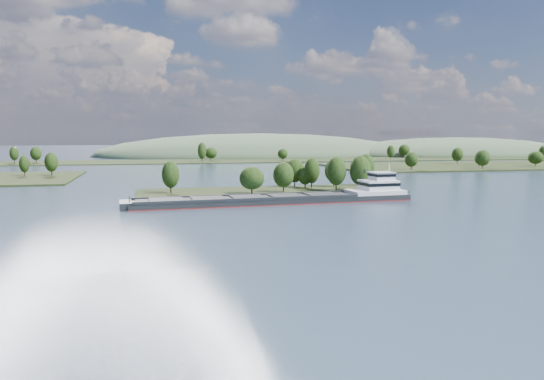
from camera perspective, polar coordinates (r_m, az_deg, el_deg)
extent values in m
plane|color=#314456|center=(144.26, 5.12, -2.68)|extent=(1800.00, 1800.00, 0.00)
cube|color=black|center=(201.69, -0.14, -0.14)|extent=(100.00, 30.00, 1.20)
cylinder|color=black|center=(199.26, 6.91, 0.51)|extent=(0.50, 0.50, 4.19)
ellipsoid|color=black|center=(198.81, 6.93, 2.04)|extent=(7.27, 7.27, 10.78)
cylinder|color=black|center=(212.57, 2.46, 0.84)|extent=(0.50, 0.50, 3.72)
ellipsoid|color=black|center=(212.19, 2.47, 2.11)|extent=(7.91, 7.91, 9.55)
cylinder|color=black|center=(193.52, 1.23, 0.30)|extent=(0.50, 0.50, 3.59)
ellipsoid|color=black|center=(193.11, 1.24, 1.65)|extent=(7.70, 7.70, 9.22)
cylinder|color=black|center=(208.38, 3.58, 0.58)|extent=(0.50, 0.50, 2.66)
ellipsoid|color=black|center=(208.08, 3.59, 1.51)|extent=(5.53, 5.53, 6.85)
cylinder|color=black|center=(188.09, -2.18, 0.07)|extent=(0.50, 0.50, 3.17)
ellipsoid|color=black|center=(187.71, -2.19, 1.29)|extent=(9.01, 9.01, 8.14)
cylinder|color=black|center=(193.47, -10.83, 0.22)|extent=(0.50, 0.50, 3.81)
ellipsoid|color=black|center=(193.04, -10.86, 1.65)|extent=(6.24, 6.24, 9.79)
cylinder|color=black|center=(207.68, 4.29, 0.73)|extent=(0.50, 0.50, 3.91)
ellipsoid|color=black|center=(207.27, 4.31, 2.10)|extent=(6.16, 6.16, 10.06)
cylinder|color=black|center=(220.58, 10.05, 1.01)|extent=(0.50, 0.50, 4.27)
ellipsoid|color=black|center=(220.18, 10.07, 2.42)|extent=(6.96, 6.96, 10.98)
cylinder|color=black|center=(200.12, 9.43, 0.51)|extent=(0.50, 0.50, 4.30)
ellipsoid|color=black|center=(199.67, 9.46, 2.08)|extent=(7.84, 7.84, 11.06)
cylinder|color=black|center=(215.08, 6.67, 0.85)|extent=(0.50, 0.50, 3.62)
ellipsoid|color=black|center=(214.71, 6.69, 2.07)|extent=(7.63, 7.63, 9.31)
cylinder|color=black|center=(289.42, -22.62, 1.83)|extent=(0.50, 0.50, 3.82)
ellipsoid|color=black|center=(289.13, -22.66, 2.79)|extent=(6.62, 6.62, 9.83)
cylinder|color=black|center=(293.65, -25.06, 1.73)|extent=(0.50, 0.50, 3.33)
ellipsoid|color=black|center=(293.40, -25.10, 2.55)|extent=(5.07, 5.07, 8.56)
cylinder|color=black|center=(320.56, 14.75, 2.43)|extent=(0.50, 0.50, 3.38)
ellipsoid|color=black|center=(320.33, 14.77, 3.19)|extent=(7.76, 7.76, 8.68)
cylinder|color=black|center=(380.91, 26.46, 2.53)|extent=(0.50, 0.50, 3.20)
ellipsoid|color=black|center=(380.72, 26.49, 3.14)|extent=(9.58, 9.58, 8.23)
cylinder|color=black|center=(340.60, 21.68, 2.43)|extent=(0.50, 0.50, 3.71)
ellipsoid|color=black|center=(340.37, 21.71, 3.22)|extent=(8.74, 8.74, 9.55)
cylinder|color=black|center=(360.11, 21.38, 2.58)|extent=(0.50, 0.50, 3.21)
ellipsoid|color=black|center=(359.91, 21.41, 3.23)|extent=(6.08, 6.08, 8.25)
cylinder|color=black|center=(392.84, 19.29, 2.95)|extent=(0.50, 0.50, 3.68)
ellipsoid|color=black|center=(392.64, 19.32, 3.63)|extent=(7.97, 7.97, 9.46)
cylinder|color=black|center=(450.85, 27.11, 3.00)|extent=(0.50, 0.50, 3.92)
ellipsoid|color=black|center=(450.67, 27.15, 3.63)|extent=(6.64, 6.64, 10.07)
cube|color=black|center=(418.49, -6.79, 3.06)|extent=(900.00, 60.00, 1.20)
cylinder|color=black|center=(423.89, -25.96, 2.88)|extent=(0.50, 0.50, 3.97)
ellipsoid|color=black|center=(423.69, -25.99, 3.56)|extent=(6.31, 6.31, 10.21)
cylinder|color=black|center=(438.98, 12.63, 3.43)|extent=(0.50, 0.50, 3.89)
ellipsoid|color=black|center=(438.79, 12.65, 4.08)|extent=(6.18, 6.18, 10.01)
cylinder|color=black|center=(420.93, -6.58, 3.40)|extent=(0.50, 0.50, 3.39)
ellipsoid|color=black|center=(420.75, -6.58, 3.98)|extent=(9.62, 9.62, 8.71)
cylinder|color=black|center=(483.98, 14.01, 3.63)|extent=(0.50, 0.50, 3.83)
ellipsoid|color=black|center=(483.81, 14.02, 4.21)|extent=(9.78, 9.78, 9.86)
cylinder|color=black|center=(420.87, -24.03, 2.94)|extent=(0.50, 0.50, 3.85)
ellipsoid|color=black|center=(420.67, -24.06, 3.60)|extent=(7.89, 7.89, 9.89)
cylinder|color=black|center=(417.20, 1.16, 3.39)|extent=(0.50, 0.50, 3.06)
ellipsoid|color=black|center=(417.03, 1.16, 3.92)|extent=(8.05, 8.05, 7.86)
cylinder|color=black|center=(397.92, -7.53, 3.33)|extent=(0.50, 0.50, 4.82)
ellipsoid|color=black|center=(397.68, -7.54, 4.21)|extent=(6.41, 6.41, 12.39)
ellipsoid|color=#445B3E|center=(573.37, 19.24, 3.58)|extent=(260.00, 140.00, 36.00)
ellipsoid|color=#445B3E|center=(526.44, -1.43, 3.72)|extent=(320.00, 160.00, 44.00)
cube|color=black|center=(167.88, 0.34, -1.22)|extent=(90.95, 16.97, 2.49)
cube|color=maroon|center=(167.94, 0.34, -1.39)|extent=(91.19, 17.21, 0.28)
cube|color=black|center=(170.66, -3.11, -0.57)|extent=(69.96, 4.86, 0.90)
cube|color=black|center=(159.98, -2.19, -1.02)|extent=(69.96, 4.86, 0.90)
cube|color=black|center=(165.33, -2.67, -0.85)|extent=(68.32, 14.42, 0.34)
cube|color=black|center=(161.24, -11.28, -1.01)|extent=(10.74, 9.89, 0.40)
cube|color=black|center=(162.80, -6.92, -0.87)|extent=(10.74, 9.89, 0.40)
cube|color=black|center=(165.29, -2.67, -0.73)|extent=(10.74, 9.89, 0.40)
cube|color=black|center=(168.66, 1.44, -0.59)|extent=(10.74, 9.89, 0.40)
cube|color=black|center=(172.87, 5.36, -0.45)|extent=(10.74, 9.89, 0.40)
cube|color=black|center=(160.79, -15.49, -1.61)|extent=(4.02, 10.37, 2.26)
cylinder|color=black|center=(160.61, -15.10, -1.03)|extent=(0.29, 0.29, 2.49)
cube|color=white|center=(180.84, 11.03, -0.19)|extent=(18.73, 11.97, 1.36)
cube|color=white|center=(181.13, 11.36, 0.53)|extent=(11.85, 9.74, 3.39)
cube|color=black|center=(181.09, 11.36, 0.67)|extent=(12.09, 9.98, 1.02)
cube|color=white|center=(181.40, 11.69, 1.46)|extent=(7.19, 7.19, 2.49)
cube|color=black|center=(181.37, 11.70, 1.61)|extent=(7.43, 7.43, 0.90)
cube|color=white|center=(181.30, 11.70, 1.89)|extent=(7.67, 7.67, 0.23)
cylinder|color=white|center=(182.56, 12.50, 2.33)|extent=(0.24, 0.24, 2.94)
cylinder|color=black|center=(182.22, 9.95, 2.02)|extent=(0.60, 0.60, 1.36)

